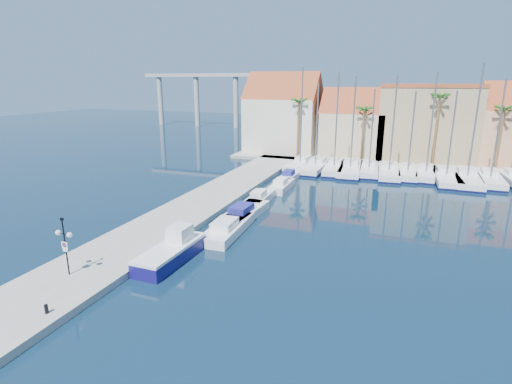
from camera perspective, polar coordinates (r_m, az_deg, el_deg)
ground at (r=25.51m, az=-5.52°, el=-13.62°), size 260.00×260.00×0.00m
quay_west at (r=40.32m, az=-8.68°, el=-2.17°), size 6.00×77.00×0.50m
shore_north at (r=69.00m, az=20.25°, el=4.45°), size 54.00×16.00×0.50m
lamp_post at (r=27.65m, az=-25.71°, el=-5.91°), size 1.30×0.39×3.83m
bollard at (r=24.69m, az=-27.77°, el=-14.57°), size 0.20×0.20×0.50m
fishing_boat at (r=29.31m, az=-11.88°, el=-8.23°), size 2.29×6.47×2.25m
motorboat_west_0 at (r=33.69m, az=-4.09°, el=-5.15°), size 2.64×7.34×1.40m
motorboat_west_1 at (r=37.51m, az=-1.71°, el=-2.94°), size 2.67×7.21×1.40m
motorboat_west_2 at (r=42.15m, az=0.56°, el=-0.83°), size 1.91×5.57×1.40m
motorboat_west_3 at (r=47.25m, az=3.67°, el=0.95°), size 1.83×5.60×1.40m
motorboat_west_4 at (r=51.91m, az=4.83°, el=2.26°), size 1.69×5.28×1.40m
sailboat_0 at (r=59.50m, az=6.47°, el=4.04°), size 3.21×9.42×14.18m
sailboat_1 at (r=58.39m, az=8.60°, el=3.69°), size 3.11×10.70×12.13m
sailboat_2 at (r=57.83m, az=11.14°, el=3.49°), size 3.36×9.95×13.62m
sailboat_3 at (r=57.63m, az=13.36°, el=3.29°), size 3.51×11.17×13.10m
sailboat_4 at (r=57.71m, az=15.82°, el=3.15°), size 3.18×9.36×11.46m
sailboat_5 at (r=57.10m, az=18.45°, el=2.81°), size 3.40×10.40×13.07m
sailboat_6 at (r=57.23m, az=20.84°, el=2.61°), size 2.42×8.83×11.14m
sailboat_7 at (r=57.59m, az=23.11°, el=2.50°), size 2.89×8.90×13.53m
sailboat_8 at (r=56.89m, az=25.43°, el=2.02°), size 3.52×11.11×11.29m
sailboat_9 at (r=57.30m, az=27.88°, el=1.83°), size 3.29×11.61×14.45m
sailboat_10 at (r=58.19m, az=30.39°, el=1.68°), size 2.81×9.94×12.71m
building_0 at (r=70.09m, az=3.94°, el=10.71°), size 12.30×9.00×13.50m
building_1 at (r=67.77m, az=13.81°, el=9.10°), size 10.30×8.00×11.00m
building_2 at (r=68.26m, az=23.27°, el=9.16°), size 14.20×10.20×11.50m
palm_0 at (r=64.04m, az=6.18°, el=12.50°), size 2.60×2.60×10.15m
palm_1 at (r=62.35m, az=15.25°, el=11.10°), size 2.60×2.60×9.15m
palm_2 at (r=62.09m, az=24.78°, el=11.97°), size 2.60×2.60×11.15m
palm_3 at (r=63.18m, az=31.95°, el=9.81°), size 2.60×2.60×9.65m
viaduct at (r=113.14m, az=-5.35°, el=14.41°), size 48.00×2.20×14.45m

